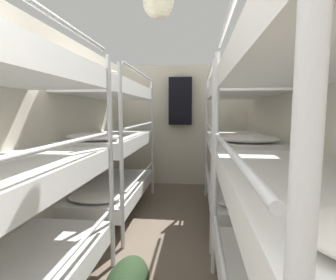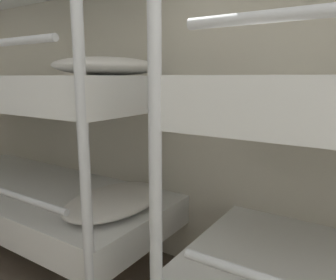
{
  "view_description": "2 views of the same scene",
  "coord_description": "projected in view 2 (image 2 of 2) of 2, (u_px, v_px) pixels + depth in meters",
  "views": [
    {
      "loc": [
        0.31,
        0.17,
        1.46
      ],
      "look_at": [
        -0.06,
        3.5,
        1.1
      ],
      "focal_mm": 28.0,
      "sensor_mm": 36.0,
      "label": 1
    },
    {
      "loc": [
        -0.37,
        1.85,
        1.13
      ],
      "look_at": [
        0.75,
        2.58,
        0.87
      ],
      "focal_mm": 35.0,
      "sensor_mm": 36.0,
      "label": 2
    }
  ],
  "objects": [
    {
      "name": "wall_right",
      "position": [
        207.0,
        67.0,
        1.79
      ],
      "size": [
        0.06,
        5.46,
        2.36
      ],
      "color": "beige",
      "rests_on": "ground_plane"
    },
    {
      "name": "bunk_stack_right_far",
      "position": [
        29.0,
        88.0,
        1.99
      ],
      "size": [
        0.8,
        1.92,
        1.99
      ],
      "color": "silver",
      "rests_on": "ground_plane"
    }
  ]
}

